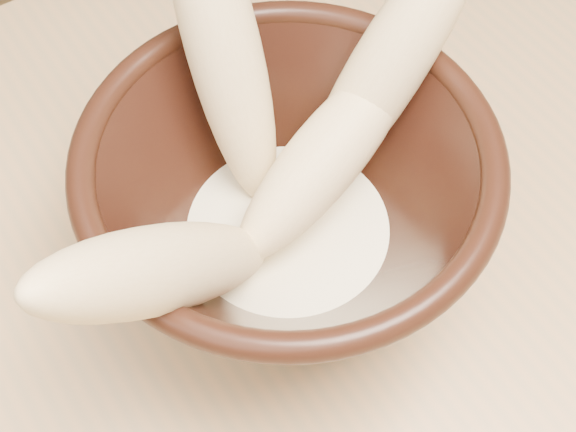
% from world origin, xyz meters
% --- Properties ---
extents(bowl, '(0.21, 0.21, 0.12)m').
position_xyz_m(bowl, '(-0.19, 0.09, 0.82)').
color(bowl, black).
rests_on(bowl, table).
extents(milk_puddle, '(0.12, 0.12, 0.02)m').
position_xyz_m(milk_puddle, '(-0.19, 0.09, 0.79)').
color(milk_puddle, '#FCF4CB').
rests_on(milk_puddle, bowl).
extents(banana_upright, '(0.06, 0.13, 0.18)m').
position_xyz_m(banana_upright, '(-0.19, 0.16, 0.87)').
color(banana_upright, '#E6C888').
rests_on(banana_upright, bowl).
extents(banana_left, '(0.16, 0.09, 0.17)m').
position_xyz_m(banana_left, '(-0.27, 0.07, 0.86)').
color(banana_left, '#E6C888').
rests_on(banana_left, bowl).
extents(banana_right, '(0.15, 0.06, 0.16)m').
position_xyz_m(banana_right, '(-0.12, 0.11, 0.86)').
color(banana_right, '#E6C888').
rests_on(banana_right, bowl).
extents(banana_across, '(0.15, 0.08, 0.08)m').
position_xyz_m(banana_across, '(-0.17, 0.09, 0.84)').
color(banana_across, '#E6C888').
rests_on(banana_across, bowl).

